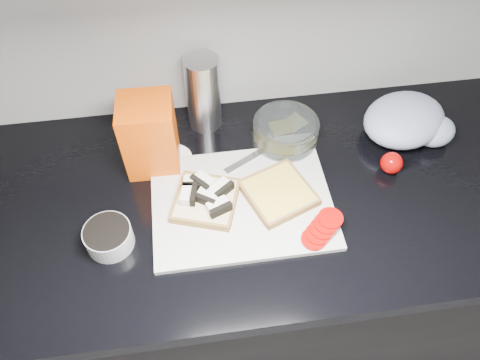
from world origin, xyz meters
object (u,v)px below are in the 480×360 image
(cutting_board, at_px, (242,202))
(steel_canister, at_px, (203,93))
(glass_bowl, at_px, (285,132))
(bread_bag, at_px, (150,135))

(cutting_board, distance_m, steel_canister, 0.29)
(glass_bowl, bearing_deg, steel_canister, 153.20)
(glass_bowl, relative_size, bread_bag, 0.85)
(bread_bag, bearing_deg, glass_bowl, 5.61)
(glass_bowl, xyz_separation_m, steel_canister, (-0.19, 0.10, 0.07))
(glass_bowl, distance_m, steel_canister, 0.22)
(glass_bowl, relative_size, steel_canister, 0.80)
(glass_bowl, bearing_deg, cutting_board, -127.39)
(cutting_board, relative_size, glass_bowl, 2.51)
(glass_bowl, distance_m, bread_bag, 0.33)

